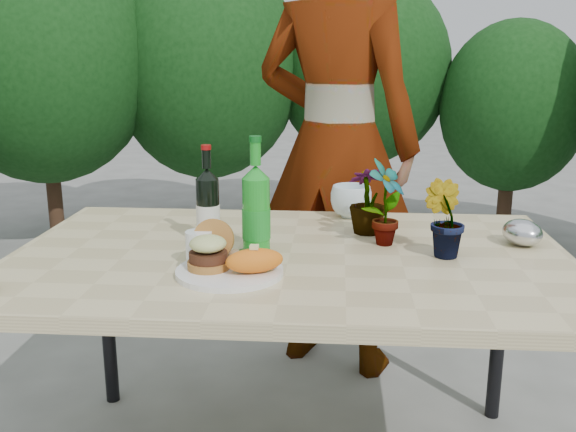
# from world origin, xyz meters

# --- Properties ---
(patio_table) EXTENTS (1.60, 1.00, 0.75)m
(patio_table) POSITION_xyz_m (0.00, 0.00, 0.69)
(patio_table) COLOR #CDBB88
(patio_table) RESTS_ON ground
(shrub_hedge) EXTENTS (6.83, 5.09, 2.11)m
(shrub_hedge) POSITION_xyz_m (-0.08, 1.56, 1.14)
(shrub_hedge) COLOR #382316
(shrub_hedge) RESTS_ON ground
(dinner_plate) EXTENTS (0.28, 0.28, 0.01)m
(dinner_plate) POSITION_xyz_m (-0.14, -0.20, 0.76)
(dinner_plate) COLOR white
(dinner_plate) RESTS_ON patio_table
(burger_stack) EXTENTS (0.11, 0.16, 0.11)m
(burger_stack) POSITION_xyz_m (-0.20, -0.18, 0.81)
(burger_stack) COLOR #B7722D
(burger_stack) RESTS_ON dinner_plate
(sweet_potato) EXTENTS (0.17, 0.12, 0.06)m
(sweet_potato) POSITION_xyz_m (-0.08, -0.22, 0.80)
(sweet_potato) COLOR orange
(sweet_potato) RESTS_ON dinner_plate
(grilled_veg) EXTENTS (0.08, 0.05, 0.03)m
(grilled_veg) POSITION_xyz_m (-0.13, -0.10, 0.78)
(grilled_veg) COLOR olive
(grilled_veg) RESTS_ON dinner_plate
(wine_bottle) EXTENTS (0.07, 0.07, 0.30)m
(wine_bottle) POSITION_xyz_m (-0.25, 0.09, 0.86)
(wine_bottle) COLOR black
(wine_bottle) RESTS_ON patio_table
(sparkling_water) EXTENTS (0.08, 0.08, 0.34)m
(sparkling_water) POSITION_xyz_m (-0.10, -0.00, 0.87)
(sparkling_water) COLOR #1A9122
(sparkling_water) RESTS_ON patio_table
(plastic_cup) EXTENTS (0.07, 0.07, 0.09)m
(plastic_cup) POSITION_xyz_m (-0.24, -0.13, 0.80)
(plastic_cup) COLOR white
(plastic_cup) RESTS_ON patio_table
(seedling_left) EXTENTS (0.15, 0.16, 0.26)m
(seedling_left) POSITION_xyz_m (0.27, 0.10, 0.88)
(seedling_left) COLOR #26581E
(seedling_left) RESTS_ON patio_table
(seedling_mid) EXTENTS (0.15, 0.15, 0.22)m
(seedling_mid) POSITION_xyz_m (0.43, 0.00, 0.86)
(seedling_mid) COLOR #306121
(seedling_mid) RESTS_ON patio_table
(seedling_right) EXTENTS (0.16, 0.16, 0.22)m
(seedling_right) POSITION_xyz_m (0.23, 0.23, 0.86)
(seedling_right) COLOR #23511B
(seedling_right) RESTS_ON patio_table
(blue_bowl) EXTENTS (0.18, 0.18, 0.11)m
(blue_bowl) POSITION_xyz_m (0.18, 0.43, 0.81)
(blue_bowl) COLOR white
(blue_bowl) RESTS_ON patio_table
(foil_packet_right) EXTENTS (0.15, 0.16, 0.08)m
(foil_packet_right) POSITION_xyz_m (0.68, 0.13, 0.79)
(foil_packet_right) COLOR silver
(foil_packet_right) RESTS_ON patio_table
(person) EXTENTS (0.80, 0.67, 1.89)m
(person) POSITION_xyz_m (0.13, 0.83, 0.94)
(person) COLOR #956B4A
(person) RESTS_ON ground
(terracotta_pot) EXTENTS (0.17, 0.17, 0.14)m
(terracotta_pot) POSITION_xyz_m (-1.65, 2.06, 0.07)
(terracotta_pot) COLOR #B7492F
(terracotta_pot) RESTS_ON ground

